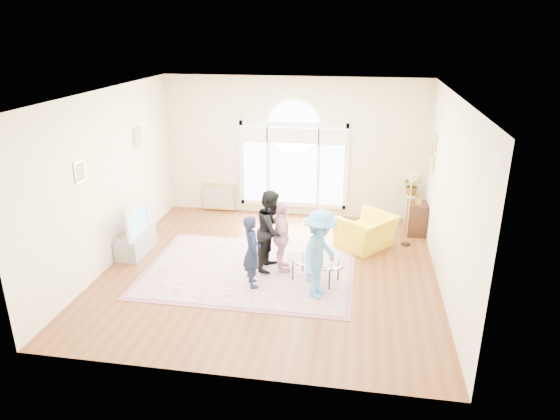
% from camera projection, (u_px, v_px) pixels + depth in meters
% --- Properties ---
extents(ground, '(6.00, 6.00, 0.00)m').
position_uv_depth(ground, '(270.00, 270.00, 9.20)').
color(ground, '#613116').
rests_on(ground, ground).
extents(room_shell, '(6.00, 6.00, 6.00)m').
position_uv_depth(room_shell, '(293.00, 151.00, 11.27)').
color(room_shell, beige).
rests_on(room_shell, ground).
extents(area_rug, '(3.60, 2.60, 0.02)m').
position_uv_depth(area_rug, '(249.00, 270.00, 9.17)').
color(area_rug, '#C3B097').
rests_on(area_rug, ground).
extents(rug_border, '(3.80, 2.80, 0.01)m').
position_uv_depth(rug_border, '(249.00, 270.00, 9.18)').
color(rug_border, '#935767').
rests_on(rug_border, ground).
extents(tv_console, '(0.45, 1.00, 0.42)m').
position_uv_depth(tv_console, '(136.00, 243.00, 9.83)').
color(tv_console, gray).
rests_on(tv_console, ground).
extents(television, '(0.16, 0.97, 0.56)m').
position_uv_depth(television, '(134.00, 220.00, 9.65)').
color(television, black).
rests_on(television, tv_console).
extents(coffee_table, '(1.26, 1.02, 0.54)m').
position_uv_depth(coffee_table, '(316.00, 260.00, 8.67)').
color(coffee_table, silver).
rests_on(coffee_table, ground).
extents(armchair, '(1.36, 1.38, 0.68)m').
position_uv_depth(armchair, '(366.00, 232.00, 10.03)').
color(armchair, yellow).
rests_on(armchair, ground).
extents(side_cabinet, '(0.40, 0.50, 0.70)m').
position_uv_depth(side_cabinet, '(416.00, 218.00, 10.69)').
color(side_cabinet, black).
rests_on(side_cabinet, ground).
extents(floor_lamp, '(0.26, 0.26, 1.51)m').
position_uv_depth(floor_lamp, '(411.00, 185.00, 9.81)').
color(floor_lamp, black).
rests_on(floor_lamp, ground).
extents(plant_pedestal, '(0.20, 0.20, 0.70)m').
position_uv_depth(plant_pedestal, '(410.00, 210.00, 11.20)').
color(plant_pedestal, white).
rests_on(plant_pedestal, ground).
extents(potted_plant, '(0.48, 0.43, 0.46)m').
position_uv_depth(potted_plant, '(413.00, 185.00, 11.00)').
color(potted_plant, '#33722D').
rests_on(potted_plant, plant_pedestal).
extents(leaning_picture, '(0.80, 0.14, 0.62)m').
position_uv_depth(leaning_picture, '(220.00, 210.00, 12.15)').
color(leaning_picture, tan).
rests_on(leaning_picture, ground).
extents(child_navy, '(0.47, 0.55, 1.28)m').
position_uv_depth(child_navy, '(252.00, 251.00, 8.41)').
color(child_navy, '#161F3B').
rests_on(child_navy, area_rug).
extents(child_black, '(0.67, 0.80, 1.50)m').
position_uv_depth(child_black, '(272.00, 230.00, 9.00)').
color(child_black, black).
rests_on(child_black, area_rug).
extents(child_pink, '(0.53, 0.83, 1.32)m').
position_uv_depth(child_pink, '(282.00, 237.00, 8.93)').
color(child_pink, '#E1A2B6').
rests_on(child_pink, area_rug).
extents(child_blue, '(0.85, 1.10, 1.51)m').
position_uv_depth(child_blue, '(320.00, 254.00, 8.05)').
color(child_blue, '#519BDD').
rests_on(child_blue, area_rug).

